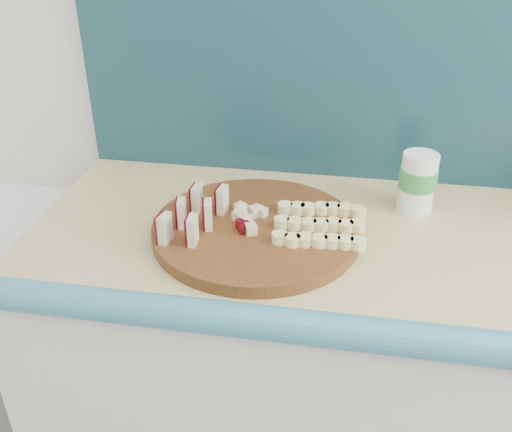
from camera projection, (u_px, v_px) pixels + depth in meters
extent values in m
cylinder|color=#40230D|center=(256.00, 230.00, 1.17)|extent=(0.44, 0.44, 0.03)
cube|color=beige|center=(165.00, 229.00, 1.09)|extent=(0.02, 0.04, 0.06)
cube|color=#4B050B|center=(160.00, 228.00, 1.09)|extent=(0.01, 0.04, 0.06)
cube|color=beige|center=(182.00, 213.00, 1.14)|extent=(0.02, 0.04, 0.06)
cube|color=#4B050B|center=(177.00, 213.00, 1.14)|extent=(0.01, 0.04, 0.06)
cube|color=beige|center=(197.00, 199.00, 1.20)|extent=(0.02, 0.04, 0.06)
cube|color=#4B050B|center=(193.00, 198.00, 1.20)|extent=(0.01, 0.04, 0.06)
cube|color=beige|center=(193.00, 230.00, 1.08)|extent=(0.02, 0.04, 0.06)
cube|color=#4B050B|center=(188.00, 230.00, 1.09)|extent=(0.01, 0.04, 0.06)
cube|color=beige|center=(208.00, 214.00, 1.14)|extent=(0.02, 0.04, 0.06)
cube|color=#4B050B|center=(204.00, 214.00, 1.14)|extent=(0.01, 0.04, 0.06)
cube|color=beige|center=(223.00, 200.00, 1.19)|extent=(0.02, 0.04, 0.06)
cube|color=#4B050B|center=(218.00, 200.00, 1.19)|extent=(0.01, 0.04, 0.06)
cube|color=beige|center=(248.00, 220.00, 1.16)|extent=(0.02, 0.02, 0.02)
cube|color=beige|center=(251.00, 218.00, 1.16)|extent=(0.02, 0.02, 0.02)
cube|color=#4B050B|center=(251.00, 214.00, 1.18)|extent=(0.02, 0.02, 0.02)
cube|color=beige|center=(244.00, 217.00, 1.17)|extent=(0.02, 0.02, 0.02)
cube|color=beige|center=(240.00, 215.00, 1.17)|extent=(0.02, 0.02, 0.02)
cube|color=beige|center=(233.00, 215.00, 1.17)|extent=(0.02, 0.02, 0.02)
cube|color=beige|center=(237.00, 219.00, 1.16)|extent=(0.02, 0.02, 0.02)
cube|color=beige|center=(234.00, 221.00, 1.15)|extent=(0.02, 0.02, 0.02)
cube|color=#4B050B|center=(234.00, 225.00, 1.14)|extent=(0.02, 0.02, 0.02)
cube|color=beige|center=(243.00, 223.00, 1.14)|extent=(0.02, 0.02, 0.02)
cube|color=beige|center=(248.00, 225.00, 1.14)|extent=(0.02, 0.02, 0.02)
cube|color=beige|center=(247.00, 221.00, 1.15)|extent=(0.02, 0.02, 0.02)
cylinder|color=#FAF199|center=(279.00, 239.00, 1.10)|extent=(0.03, 0.03, 0.02)
cylinder|color=#FAF199|center=(293.00, 240.00, 1.09)|extent=(0.03, 0.03, 0.02)
cylinder|color=#FAF199|center=(306.00, 240.00, 1.09)|extent=(0.03, 0.03, 0.02)
cylinder|color=#FAF199|center=(319.00, 241.00, 1.09)|extent=(0.03, 0.03, 0.02)
cylinder|color=#FAF199|center=(333.00, 242.00, 1.08)|extent=(0.03, 0.03, 0.02)
cylinder|color=#FAF199|center=(346.00, 243.00, 1.08)|extent=(0.03, 0.03, 0.02)
cylinder|color=#FAF199|center=(360.00, 244.00, 1.08)|extent=(0.03, 0.03, 0.02)
cylinder|color=#FAF199|center=(282.00, 222.00, 1.15)|extent=(0.03, 0.03, 0.02)
cylinder|color=#FAF199|center=(295.00, 223.00, 1.15)|extent=(0.03, 0.03, 0.02)
cylinder|color=#FAF199|center=(307.00, 224.00, 1.14)|extent=(0.03, 0.03, 0.02)
cylinder|color=#FAF199|center=(320.00, 224.00, 1.14)|extent=(0.03, 0.03, 0.02)
cylinder|color=#FAF199|center=(333.00, 225.00, 1.14)|extent=(0.03, 0.03, 0.02)
cylinder|color=#FAF199|center=(346.00, 226.00, 1.14)|extent=(0.03, 0.03, 0.02)
cylinder|color=#FAF199|center=(358.00, 227.00, 1.13)|extent=(0.03, 0.03, 0.02)
cylinder|color=#FAF199|center=(284.00, 207.00, 1.20)|extent=(0.03, 0.03, 0.02)
cylinder|color=#FAF199|center=(296.00, 208.00, 1.20)|extent=(0.03, 0.03, 0.02)
cylinder|color=#FAF199|center=(309.00, 208.00, 1.20)|extent=(0.03, 0.03, 0.02)
cylinder|color=#FAF199|center=(321.00, 209.00, 1.20)|extent=(0.03, 0.03, 0.02)
cylinder|color=#FAF199|center=(333.00, 210.00, 1.19)|extent=(0.03, 0.03, 0.02)
cylinder|color=#FAF199|center=(345.00, 210.00, 1.19)|extent=(0.03, 0.03, 0.02)
cylinder|color=#FAF199|center=(357.00, 211.00, 1.19)|extent=(0.03, 0.03, 0.02)
cylinder|color=white|center=(417.00, 182.00, 1.24)|extent=(0.08, 0.08, 0.13)
cylinder|color=green|center=(418.00, 178.00, 1.23)|extent=(0.08, 0.08, 0.04)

